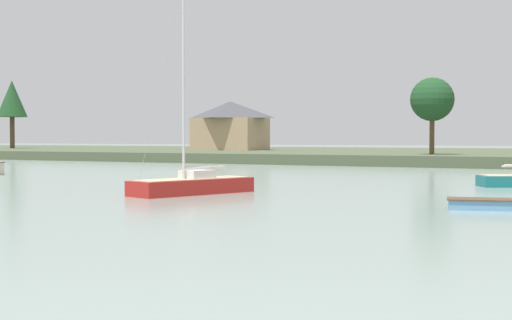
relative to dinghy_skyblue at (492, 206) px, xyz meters
The scene contains 6 objects.
far_shore_bank 71.28m from the dinghy_skyblue, 98.00° to the left, with size 238.33×57.86×1.19m, color #4C563D.
dinghy_skyblue is the anchor object (origin of this frame).
sailboat_red 16.22m from the dinghy_skyblue, behind, with size 4.41×7.65×11.79m.
shore_tree_far_left 110.48m from the dinghy_skyblue, 145.82° to the left, with size 5.19×5.19×11.79m.
shore_tree_far_right 52.04m from the dinghy_skyblue, 106.66° to the left, with size 4.87×4.87×8.58m.
cottage_near_water 81.17m from the dinghy_skyblue, 127.27° to the left, with size 10.62×7.90×7.33m.
Camera 1 is at (15.38, -7.31, 3.12)m, focal length 51.79 mm.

